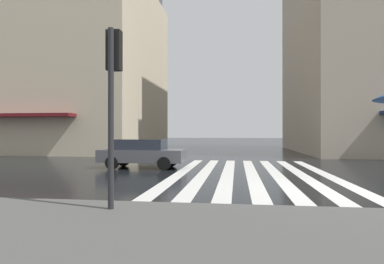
{
  "coord_description": "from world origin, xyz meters",
  "views": [
    {
      "loc": [
        -10.46,
        2.82,
        1.71
      ],
      "look_at": [
        3.42,
        4.68,
        1.76
      ],
      "focal_mm": 31.45,
      "sensor_mm": 36.0,
      "label": 1
    }
  ],
  "objects": [
    {
      "name": "car_dark_grey",
      "position": [
        5.5,
        7.44,
        0.76
      ],
      "size": [
        1.85,
        4.1,
        1.41
      ],
      "color": "#4C4C51",
      "rests_on": "ground_plane"
    },
    {
      "name": "zebra_crossing",
      "position": [
        4.0,
        2.21,
        0.0
      ],
      "size": [
        13.0,
        6.5,
        0.01
      ],
      "color": "silver",
      "rests_on": "ground_plane"
    },
    {
      "name": "ground_plane",
      "position": [
        0.0,
        0.0,
        0.0
      ],
      "size": [
        220.0,
        220.0,
        0.0
      ],
      "primitive_type": "plane",
      "color": "black"
    },
    {
      "name": "traffic_signal_post",
      "position": [
        -3.7,
        5.4,
        2.84
      ],
      "size": [
        0.44,
        0.3,
        3.73
      ],
      "color": "#232326",
      "rests_on": "sidewalk_pavement"
    },
    {
      "name": "haussmann_block_mid",
      "position": [
        20.36,
        22.32,
        9.28
      ],
      "size": [
        16.93,
        22.83,
        18.96
      ],
      "color": "beige",
      "rests_on": "ground_plane"
    }
  ]
}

